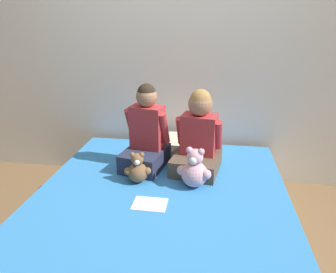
% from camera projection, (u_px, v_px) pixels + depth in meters
% --- Properties ---
extents(ground_plane, '(14.00, 14.00, 0.00)m').
position_uv_depth(ground_plane, '(160.00, 246.00, 2.04)').
color(ground_plane, brown).
extents(wall_behind_bed, '(8.00, 0.06, 2.50)m').
position_uv_depth(wall_behind_bed, '(180.00, 44.00, 2.56)').
color(wall_behind_bed, silver).
rests_on(wall_behind_bed, ground_plane).
extents(bed, '(1.66, 1.92, 0.38)m').
position_uv_depth(bed, '(160.00, 223.00, 1.97)').
color(bed, '#997F60').
rests_on(bed, ground_plane).
extents(child_on_left, '(0.36, 0.43, 0.64)m').
position_uv_depth(child_on_left, '(146.00, 135.00, 2.25)').
color(child_on_left, '#282D47').
rests_on(child_on_left, bed).
extents(child_on_right, '(0.39, 0.43, 0.61)m').
position_uv_depth(child_on_right, '(198.00, 139.00, 2.20)').
color(child_on_right, brown).
rests_on(child_on_right, bed).
extents(teddy_bear_held_by_left_child, '(0.19, 0.14, 0.22)m').
position_uv_depth(teddy_bear_held_by_left_child, '(138.00, 170.00, 2.07)').
color(teddy_bear_held_by_left_child, brown).
rests_on(teddy_bear_held_by_left_child, bed).
extents(teddy_bear_held_by_right_child, '(0.23, 0.18, 0.28)m').
position_uv_depth(teddy_bear_held_by_right_child, '(194.00, 170.00, 2.00)').
color(teddy_bear_held_by_right_child, '#DBA3B2').
rests_on(teddy_bear_held_by_right_child, bed).
extents(pillow_at_headboard, '(0.56, 0.32, 0.11)m').
position_uv_depth(pillow_at_headboard, '(175.00, 144.00, 2.59)').
color(pillow_at_headboard, beige).
rests_on(pillow_at_headboard, bed).
extents(sign_card, '(0.21, 0.15, 0.00)m').
position_uv_depth(sign_card, '(150.00, 204.00, 1.84)').
color(sign_card, white).
rests_on(sign_card, bed).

